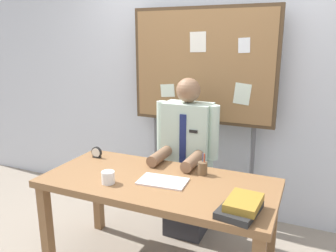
% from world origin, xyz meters
% --- Properties ---
extents(back_wall, '(6.40, 0.08, 2.70)m').
position_xyz_m(back_wall, '(0.00, 1.14, 1.35)').
color(back_wall, silver).
rests_on(back_wall, ground_plane).
extents(desk, '(1.64, 0.76, 0.74)m').
position_xyz_m(desk, '(0.00, 0.00, 0.65)').
color(desk, brown).
rests_on(desk, ground_plane).
extents(person, '(0.55, 0.56, 1.40)m').
position_xyz_m(person, '(0.00, 0.58, 0.65)').
color(person, '#2D2D33').
rests_on(person, ground_plane).
extents(bulletin_board, '(1.33, 0.09, 1.98)m').
position_xyz_m(bulletin_board, '(0.00, 0.94, 1.43)').
color(bulletin_board, '#4C3823').
rests_on(bulletin_board, ground_plane).
extents(book_stack, '(0.24, 0.31, 0.08)m').
position_xyz_m(book_stack, '(0.63, -0.22, 0.78)').
color(book_stack, '#262626').
rests_on(book_stack, desk).
extents(open_notebook, '(0.35, 0.23, 0.01)m').
position_xyz_m(open_notebook, '(0.05, -0.02, 0.75)').
color(open_notebook, silver).
rests_on(open_notebook, desk).
extents(desk_clock, '(0.09, 0.04, 0.09)m').
position_xyz_m(desk_clock, '(-0.67, 0.21, 0.78)').
color(desk_clock, black).
rests_on(desk_clock, desk).
extents(coffee_mug, '(0.09, 0.09, 0.09)m').
position_xyz_m(coffee_mug, '(-0.29, -0.19, 0.78)').
color(coffee_mug, white).
rests_on(coffee_mug, desk).
extents(pen_holder, '(0.07, 0.07, 0.16)m').
position_xyz_m(pen_holder, '(0.26, 0.22, 0.79)').
color(pen_holder, brown).
rests_on(pen_holder, desk).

